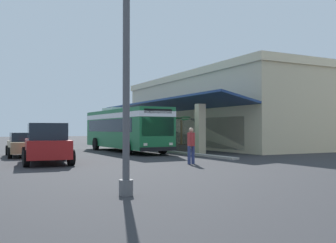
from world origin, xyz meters
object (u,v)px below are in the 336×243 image
object	(u,v)px
pedestrian	(191,143)
potted_palm	(181,144)
parked_sedan_tan	(24,144)
lot_light_pole	(126,42)
parked_suv_red	(47,143)
transit_bus	(125,127)

from	to	relation	value
pedestrian	potted_palm	bearing A→B (deg)	153.78
parked_sedan_tan	lot_light_pole	distance (m)	16.30
parked_suv_red	potted_palm	size ratio (longest dim) A/B	1.85
parked_sedan_tan	transit_bus	bearing A→B (deg)	105.25
parked_sedan_tan	pedestrian	distance (m)	11.25
transit_bus	potted_palm	size ratio (longest dim) A/B	4.20
parked_suv_red	potted_palm	world-z (taller)	potted_palm
parked_sedan_tan	lot_light_pole	world-z (taller)	lot_light_pole
parked_suv_red	parked_sedan_tan	distance (m)	5.59
pedestrian	potted_palm	world-z (taller)	potted_palm
parked_sedan_tan	pedestrian	bearing A→B (deg)	35.88
parked_suv_red	parked_sedan_tan	size ratio (longest dim) A/B	1.12
parked_suv_red	parked_sedan_tan	world-z (taller)	parked_suv_red
transit_bus	parked_sedan_tan	bearing A→B (deg)	-74.75
transit_bus	lot_light_pole	distance (m)	19.28
parked_sedan_tan	lot_light_pole	size ratio (longest dim) A/B	0.61
transit_bus	lot_light_pole	world-z (taller)	lot_light_pole
parked_suv_red	lot_light_pole	size ratio (longest dim) A/B	0.68
potted_palm	lot_light_pole	xyz separation A→B (m)	(16.13, -10.49, 3.31)
transit_bus	pedestrian	world-z (taller)	transit_bus
parked_sedan_tan	lot_light_pole	bearing A→B (deg)	2.39
transit_bus	potted_palm	world-z (taller)	transit_bus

